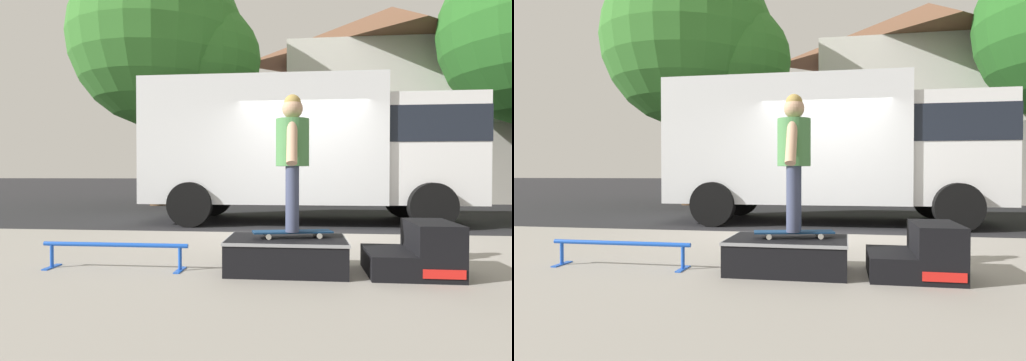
% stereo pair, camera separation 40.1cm
% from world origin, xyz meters
% --- Properties ---
extents(ground_plane, '(140.00, 140.00, 0.00)m').
position_xyz_m(ground_plane, '(0.00, 0.00, 0.00)').
color(ground_plane, black).
extents(sidewalk_slab, '(50.00, 5.00, 0.12)m').
position_xyz_m(sidewalk_slab, '(0.00, -3.00, 0.06)').
color(sidewalk_slab, gray).
rests_on(sidewalk_slab, ground).
extents(skate_box, '(1.16, 0.77, 0.33)m').
position_xyz_m(skate_box, '(-0.18, -3.20, 0.30)').
color(skate_box, black).
rests_on(skate_box, sidewalk_slab).
extents(kicker_ramp, '(0.82, 0.77, 0.50)m').
position_xyz_m(kicker_ramp, '(1.07, -3.20, 0.33)').
color(kicker_ramp, black).
rests_on(kicker_ramp, sidewalk_slab).
extents(grind_rail, '(1.50, 0.28, 0.27)m').
position_xyz_m(grind_rail, '(-1.90, -3.30, 0.32)').
color(grind_rail, blue).
rests_on(grind_rail, sidewalk_slab).
extents(skateboard, '(0.80, 0.36, 0.07)m').
position_xyz_m(skateboard, '(-0.12, -3.19, 0.50)').
color(skateboard, navy).
rests_on(skateboard, skate_box).
extents(skater_kid, '(0.33, 0.69, 1.34)m').
position_xyz_m(skater_kid, '(-0.12, -3.19, 1.30)').
color(skater_kid, '#3F4766').
rests_on(skater_kid, skateboard).
extents(box_truck, '(6.91, 2.63, 3.05)m').
position_xyz_m(box_truck, '(0.10, 2.20, 1.70)').
color(box_truck, silver).
rests_on(box_truck, ground).
extents(street_tree_main, '(6.26, 5.69, 8.29)m').
position_xyz_m(street_tree_main, '(-4.43, 6.49, 5.27)').
color(street_tree_main, brown).
rests_on(street_tree_main, ground).
extents(house_behind, '(9.54, 8.22, 8.40)m').
position_xyz_m(house_behind, '(3.91, 12.20, 4.24)').
color(house_behind, silver).
rests_on(house_behind, ground).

